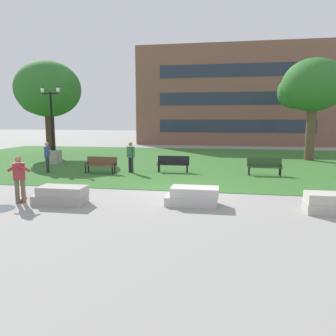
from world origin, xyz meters
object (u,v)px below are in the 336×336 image
concrete_block_center (61,195)px  park_bench_near_left (101,164)px  concrete_block_left (193,196)px  lamp_post_center (53,148)px  person_bystander_near_lawn (131,155)px  skateboard (23,198)px  park_bench_far_right (264,165)px  concrete_block_right (334,204)px  person_bystander_far_lawn (47,155)px  park_bench_far_left (173,163)px  person_skateboarder (19,176)px

concrete_block_center → park_bench_near_left: bearing=99.0°
park_bench_near_left → concrete_block_left: bearing=-45.8°
lamp_post_center → person_bystander_near_lawn: (6.10, -2.58, -0.07)m
skateboard → park_bench_near_left: bearing=83.6°
park_bench_far_right → lamp_post_center: (-13.37, 2.20, 0.51)m
concrete_block_center → park_bench_near_left: park_bench_near_left is taller
concrete_block_right → person_bystander_near_lawn: person_bystander_near_lawn is taller
concrete_block_right → park_bench_far_right: 7.07m
concrete_block_right → lamp_post_center: bearing=148.2°
park_bench_near_left → park_bench_far_right: (8.84, 0.90, 0.00)m
concrete_block_right → person_bystander_near_lawn: (-8.65, 6.56, 0.68)m
park_bench_far_right → park_bench_near_left: bearing=-174.2°
concrete_block_left → park_bench_far_right: (3.18, 6.71, 0.23)m
park_bench_near_left → person_bystander_far_lawn: 3.11m
skateboard → concrete_block_center: bearing=-9.9°
concrete_block_center → concrete_block_right: 9.20m
concrete_block_left → park_bench_far_right: size_ratio=1.02×
concrete_block_right → park_bench_far_right: size_ratio=1.00×
concrete_block_left → person_bystander_near_lawn: (-4.09, 6.33, 0.68)m
skateboard → lamp_post_center: (-3.85, 9.26, 0.97)m
concrete_block_left → park_bench_far_left: bearing=104.5°
concrete_block_right → person_bystander_near_lawn: bearing=142.8°
concrete_block_center → lamp_post_center: lamp_post_center is taller
park_bench_far_left → park_bench_far_right: size_ratio=1.01×
skateboard → person_bystander_near_lawn: size_ratio=0.57×
concrete_block_center → person_skateboarder: size_ratio=1.07×
concrete_block_center → person_bystander_far_lawn: person_bystander_far_lawn is taller
concrete_block_left → lamp_post_center: (-10.19, 8.91, 0.75)m
concrete_block_center → park_bench_far_right: (7.81, 7.36, 0.23)m
park_bench_far_left → park_bench_far_right: 4.96m
concrete_block_left → park_bench_near_left: bearing=134.2°
skateboard → park_bench_near_left: (0.69, 6.16, 0.45)m
person_skateboarder → park_bench_near_left: person_skateboarder is taller
concrete_block_right → lamp_post_center: size_ratio=0.35×
concrete_block_center → park_bench_far_left: bearing=69.3°
concrete_block_right → park_bench_far_right: bearing=101.2°
concrete_block_center → concrete_block_left: (4.63, 0.65, 0.00)m
skateboard → person_bystander_far_lawn: 6.47m
person_skateboarder → park_bench_far_left: 8.85m
concrete_block_right → park_bench_near_left: park_bench_near_left is taller
park_bench_far_left → person_bystander_far_lawn: size_ratio=1.06×
skateboard → park_bench_far_left: size_ratio=0.54×
person_bystander_far_lawn → concrete_block_right: bearing=-23.7°
person_skateboarder → park_bench_near_left: 6.63m
concrete_block_center → skateboard: concrete_block_center is taller
park_bench_far_left → person_bystander_near_lawn: bearing=-166.2°
concrete_block_center → concrete_block_left: bearing=8.0°
concrete_block_center → skateboard: bearing=170.1°
park_bench_far_left → person_bystander_far_lawn: (-6.95, -1.31, 0.44)m
park_bench_near_left → park_bench_far_right: same height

